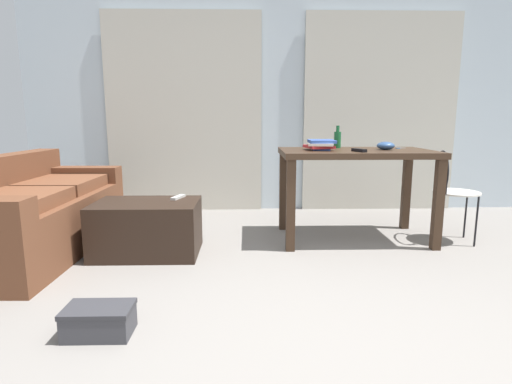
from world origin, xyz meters
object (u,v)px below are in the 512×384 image
(bowl, at_px, (386,146))
(tv_remote_primary, at_px, (178,197))
(scissors, at_px, (399,148))
(couch, at_px, (32,214))
(tv_remote_on_table, at_px, (359,150))
(shoebox, at_px, (99,321))
(book_stack, at_px, (321,145))
(bottle_near, at_px, (337,139))
(craft_table, at_px, (355,163))
(coffee_table, at_px, (147,228))
(wire_chair, at_px, (449,185))

(bowl, xyz_separation_m, tv_remote_primary, (-1.76, -0.23, -0.40))
(scissors, bearing_deg, couch, -171.30)
(tv_remote_on_table, height_order, shoebox, tv_remote_on_table)
(couch, distance_m, tv_remote_primary, 1.16)
(book_stack, bearing_deg, tv_remote_on_table, -34.24)
(couch, distance_m, bottle_near, 2.66)
(shoebox, bearing_deg, craft_table, 43.95)
(bowl, bearing_deg, book_stack, -177.47)
(coffee_table, height_order, book_stack, book_stack)
(couch, bearing_deg, scissors, 8.70)
(couch, xyz_separation_m, shoebox, (0.98, -1.31, -0.24))
(book_stack, height_order, tv_remote_on_table, book_stack)
(scissors, height_order, shoebox, scissors)
(craft_table, bearing_deg, shoebox, -136.05)
(bowl, bearing_deg, craft_table, -179.54)
(tv_remote_primary, bearing_deg, tv_remote_on_table, 18.49)
(tv_remote_on_table, xyz_separation_m, scissors, (0.47, 0.38, -0.01))
(craft_table, bearing_deg, bowl, 0.46)
(scissors, relative_size, shoebox, 0.31)
(coffee_table, distance_m, craft_table, 1.83)
(tv_remote_on_table, bearing_deg, tv_remote_primary, 160.63)
(book_stack, xyz_separation_m, tv_remote_primary, (-1.19, -0.20, -0.41))
(bottle_near, height_order, shoebox, bottle_near)
(coffee_table, bearing_deg, scissors, 13.86)
(craft_table, xyz_separation_m, tv_remote_on_table, (-0.03, -0.21, 0.13))
(couch, xyz_separation_m, bowl, (2.91, 0.31, 0.52))
(coffee_table, height_order, craft_table, craft_table)
(couch, relative_size, coffee_table, 2.27)
(bottle_near, height_order, scissors, bottle_near)
(bowl, height_order, tv_remote_on_table, bowl)
(coffee_table, xyz_separation_m, book_stack, (1.42, 0.35, 0.63))
(bottle_near, relative_size, tv_remote_on_table, 1.30)
(wire_chair, bearing_deg, shoebox, -148.33)
(book_stack, relative_size, tv_remote_on_table, 2.07)
(couch, distance_m, tv_remote_on_table, 2.67)
(wire_chair, bearing_deg, craft_table, 173.40)
(tv_remote_on_table, bearing_deg, couch, 162.22)
(book_stack, relative_size, scissors, 3.20)
(couch, height_order, wire_chair, wire_chair)
(couch, distance_m, scissors, 3.17)
(craft_table, xyz_separation_m, scissors, (0.44, 0.16, 0.12))
(tv_remote_primary, bearing_deg, wire_chair, 21.32)
(scissors, bearing_deg, coffee_table, -166.14)
(wire_chair, xyz_separation_m, scissors, (-0.36, 0.25, 0.30))
(shoebox, bearing_deg, tv_remote_primary, 82.94)
(bowl, relative_size, book_stack, 0.47)
(couch, height_order, craft_table, craft_table)
(wire_chair, height_order, tv_remote_primary, wire_chair)
(couch, bearing_deg, tv_remote_primary, 4.19)
(bowl, bearing_deg, coffee_table, -169.29)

